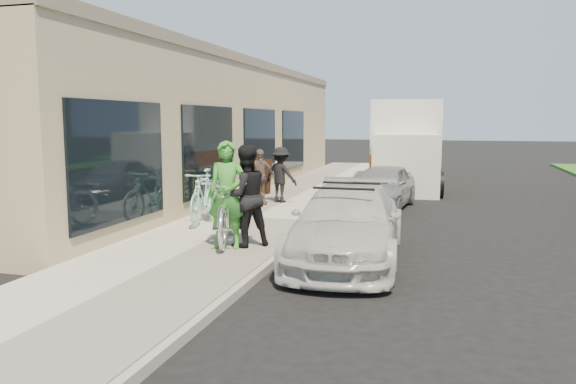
# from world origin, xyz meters

# --- Properties ---
(ground) EXTENTS (120.00, 120.00, 0.00)m
(ground) POSITION_xyz_m (0.00, 0.00, 0.00)
(ground) COLOR black
(ground) RESTS_ON ground
(sidewalk) EXTENTS (3.00, 34.00, 0.15)m
(sidewalk) POSITION_xyz_m (-2.00, 3.00, 0.07)
(sidewalk) COLOR #B0AA9E
(sidewalk) RESTS_ON ground
(curb) EXTENTS (0.12, 34.00, 0.13)m
(curb) POSITION_xyz_m (-0.45, 3.00, 0.07)
(curb) COLOR gray
(curb) RESTS_ON ground
(storefront) EXTENTS (3.60, 20.00, 4.22)m
(storefront) POSITION_xyz_m (-5.24, 7.99, 2.12)
(storefront) COLOR tan
(storefront) RESTS_ON ground
(bike_rack) EXTENTS (0.21, 0.64, 0.92)m
(bike_rack) POSITION_xyz_m (-3.13, 3.91, 0.70)
(bike_rack) COLOR black
(bike_rack) RESTS_ON sidewalk
(sandwich_board) EXTENTS (0.64, 0.64, 1.03)m
(sandwich_board) POSITION_xyz_m (-3.19, 6.97, 0.68)
(sandwich_board) COLOR black
(sandwich_board) RESTS_ON sidewalk
(sedan_white) EXTENTS (1.97, 4.38, 1.29)m
(sedan_white) POSITION_xyz_m (0.65, 0.25, 0.62)
(sedan_white) COLOR beige
(sedan_white) RESTS_ON ground
(sedan_silver) EXTENTS (1.75, 3.61, 1.19)m
(sedan_silver) POSITION_xyz_m (0.59, 6.07, 0.59)
(sedan_silver) COLOR #95959A
(sedan_silver) RESTS_ON ground
(moving_truck) EXTENTS (2.79, 6.33, 3.03)m
(moving_truck) POSITION_xyz_m (0.78, 11.48, 1.35)
(moving_truck) COLOR silver
(moving_truck) RESTS_ON ground
(tandem_bike) EXTENTS (1.36, 2.35, 1.17)m
(tandem_bike) POSITION_xyz_m (-1.57, 0.42, 0.73)
(tandem_bike) COLOR silver
(tandem_bike) RESTS_ON sidewalk
(woman_rider) EXTENTS (0.74, 0.54, 1.86)m
(woman_rider) POSITION_xyz_m (-1.40, -0.01, 1.08)
(woman_rider) COLOR #35882D
(woman_rider) RESTS_ON sidewalk
(man_standing) EXTENTS (1.09, 1.08, 1.78)m
(man_standing) POSITION_xyz_m (-1.16, 0.19, 1.04)
(man_standing) COLOR black
(man_standing) RESTS_ON sidewalk
(cruiser_bike_a) EXTENTS (0.81, 1.96, 1.15)m
(cruiser_bike_a) POSITION_xyz_m (-2.82, 2.12, 0.72)
(cruiser_bike_a) COLOR #8CD1C4
(cruiser_bike_a) RESTS_ON sidewalk
(cruiser_bike_b) EXTENTS (0.95, 1.85, 0.93)m
(cruiser_bike_b) POSITION_xyz_m (-2.87, 3.06, 0.61)
(cruiser_bike_b) COLOR #8CD1C4
(cruiser_bike_b) RESTS_ON sidewalk
(cruiser_bike_c) EXTENTS (0.61, 1.67, 0.98)m
(cruiser_bike_c) POSITION_xyz_m (-2.64, 4.60, 0.64)
(cruiser_bike_c) COLOR yellow
(cruiser_bike_c) RESTS_ON sidewalk
(bystander_a) EXTENTS (1.08, 0.81, 1.49)m
(bystander_a) POSITION_xyz_m (-2.06, 5.47, 0.89)
(bystander_a) COLOR black
(bystander_a) RESTS_ON sidewalk
(bystander_b) EXTENTS (0.90, 0.78, 1.46)m
(bystander_b) POSITION_xyz_m (-2.47, 4.88, 0.88)
(bystander_b) COLOR brown
(bystander_b) RESTS_ON sidewalk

